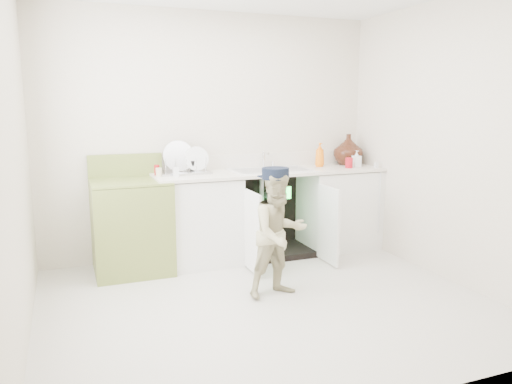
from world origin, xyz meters
TOP-DOWN VIEW (x-y plane):
  - ground at (0.00, 0.00)m, footprint 3.50×3.50m
  - room_shell at (0.00, 0.00)m, footprint 6.00×5.50m
  - counter_run at (0.58, 1.21)m, footprint 2.44×1.02m
  - avocado_stove at (-0.89, 1.18)m, footprint 0.71×0.65m
  - repair_worker at (0.16, 0.12)m, footprint 0.74×0.99m

SIDE VIEW (x-z plane):
  - ground at x=0.00m, z-range 0.00..0.00m
  - avocado_stove at x=-0.89m, z-range -0.10..1.00m
  - counter_run at x=0.58m, z-range -0.14..1.10m
  - repair_worker at x=0.16m, z-range 0.00..1.08m
  - room_shell at x=0.00m, z-range 0.62..1.88m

